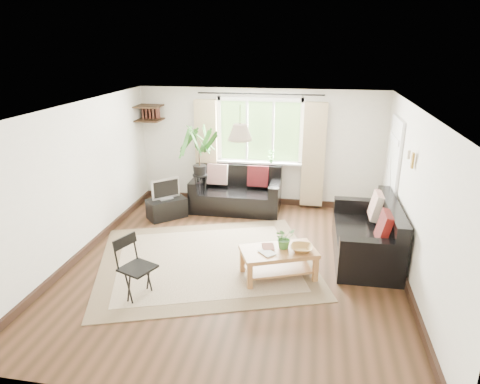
% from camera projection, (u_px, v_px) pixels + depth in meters
% --- Properties ---
extents(floor, '(5.50, 5.50, 0.00)m').
position_uv_depth(floor, '(236.00, 264.00, 6.63)').
color(floor, black).
rests_on(floor, ground).
extents(ceiling, '(5.50, 5.50, 0.00)m').
position_uv_depth(ceiling, '(235.00, 108.00, 5.83)').
color(ceiling, white).
rests_on(ceiling, floor).
extents(wall_back, '(5.00, 0.02, 2.40)m').
position_uv_depth(wall_back, '(260.00, 148.00, 8.79)').
color(wall_back, white).
rests_on(wall_back, floor).
extents(wall_front, '(5.00, 0.02, 2.40)m').
position_uv_depth(wall_front, '(177.00, 295.00, 3.68)').
color(wall_front, white).
rests_on(wall_front, floor).
extents(wall_left, '(0.02, 5.50, 2.40)m').
position_uv_depth(wall_left, '(77.00, 182.00, 6.64)').
color(wall_left, white).
rests_on(wall_left, floor).
extents(wall_right, '(0.02, 5.50, 2.40)m').
position_uv_depth(wall_right, '(415.00, 202.00, 5.82)').
color(wall_right, white).
rests_on(wall_right, floor).
extents(rug, '(4.00, 3.71, 0.02)m').
position_uv_depth(rug, '(206.00, 261.00, 6.72)').
color(rug, beige).
rests_on(rug, floor).
extents(window, '(2.50, 0.16, 2.16)m').
position_uv_depth(window, '(260.00, 131.00, 8.63)').
color(window, white).
rests_on(window, wall_back).
extents(door, '(0.06, 0.96, 2.06)m').
position_uv_depth(door, '(392.00, 179.00, 7.48)').
color(door, silver).
rests_on(door, wall_right).
extents(corner_shelf, '(0.50, 0.50, 0.34)m').
position_uv_depth(corner_shelf, '(149.00, 113.00, 8.69)').
color(corner_shelf, black).
rests_on(corner_shelf, wall_back).
extents(pendant_lamp, '(0.36, 0.36, 0.54)m').
position_uv_depth(pendant_lamp, '(240.00, 128.00, 6.32)').
color(pendant_lamp, beige).
rests_on(pendant_lamp, ceiling).
extents(wall_sconce, '(0.12, 0.12, 0.28)m').
position_uv_depth(wall_sconce, '(411.00, 158.00, 5.94)').
color(wall_sconce, beige).
rests_on(wall_sconce, wall_right).
extents(sofa_back, '(1.78, 0.89, 0.83)m').
position_uv_depth(sofa_back, '(236.00, 190.00, 8.65)').
color(sofa_back, black).
rests_on(sofa_back, floor).
extents(sofa_right, '(1.86, 0.95, 0.87)m').
position_uv_depth(sofa_right, '(366.00, 231.00, 6.73)').
color(sofa_right, black).
rests_on(sofa_right, floor).
extents(coffee_table, '(1.20, 0.94, 0.44)m').
position_uv_depth(coffee_table, '(278.00, 263.00, 6.21)').
color(coffee_table, brown).
rests_on(coffee_table, floor).
extents(table_plant, '(0.38, 0.37, 0.32)m').
position_uv_depth(table_plant, '(284.00, 238.00, 6.15)').
color(table_plant, '#3A712D').
rests_on(table_plant, coffee_table).
extents(bowl, '(0.33, 0.33, 0.08)m').
position_uv_depth(bowl, '(302.00, 248.00, 6.10)').
color(bowl, olive).
rests_on(bowl, coffee_table).
extents(book_a, '(0.28, 0.29, 0.02)m').
position_uv_depth(book_a, '(262.00, 254.00, 6.00)').
color(book_a, silver).
rests_on(book_a, coffee_table).
extents(book_b, '(0.22, 0.26, 0.02)m').
position_uv_depth(book_b, '(262.00, 247.00, 6.20)').
color(book_b, brown).
rests_on(book_b, coffee_table).
extents(tv_stand, '(0.81, 0.79, 0.39)m').
position_uv_depth(tv_stand, '(167.00, 208.00, 8.33)').
color(tv_stand, black).
rests_on(tv_stand, floor).
extents(tv, '(0.53, 0.51, 0.42)m').
position_uv_depth(tv, '(166.00, 189.00, 8.20)').
color(tv, '#A5A5AA').
rests_on(tv, tv_stand).
extents(palm_stand, '(0.87, 0.87, 1.75)m').
position_uv_depth(palm_stand, '(200.00, 171.00, 8.34)').
color(palm_stand, black).
rests_on(palm_stand, floor).
extents(folding_chair, '(0.57, 0.57, 0.85)m').
position_uv_depth(folding_chair, '(138.00, 269.00, 5.64)').
color(folding_chair, black).
rests_on(folding_chair, floor).
extents(sill_plant, '(0.14, 0.10, 0.27)m').
position_uv_depth(sill_plant, '(271.00, 156.00, 8.68)').
color(sill_plant, '#2D6023').
rests_on(sill_plant, window).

